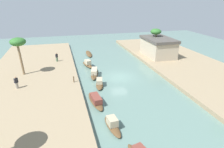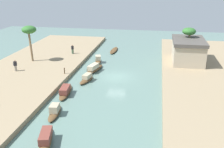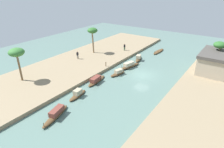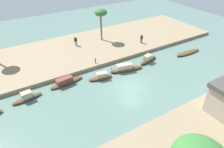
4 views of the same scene
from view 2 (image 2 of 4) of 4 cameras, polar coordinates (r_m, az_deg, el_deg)
name	(u,v)px [view 2 (image 2 of 4)]	position (r m, az deg, el deg)	size (l,w,h in m)	color
river_water	(116,77)	(36.91, 0.93, -0.60)	(73.14, 73.14, 0.00)	slate
riverbank_left	(30,70)	(40.73, -17.22, 0.86)	(47.43, 13.18, 0.53)	#937F60
riverbank_right	(213,81)	(37.18, 20.91, -1.36)	(47.43, 13.18, 0.53)	#937F60
sampan_foreground	(98,60)	(43.22, -3.01, 3.04)	(3.87, 1.75, 1.21)	brown
sampan_upstream_small	(114,50)	(50.15, 0.41, 5.11)	(5.12, 1.20, 0.84)	brown
sampan_with_tall_canopy	(55,111)	(27.27, -12.21, -7.84)	(3.63, 1.27, 1.09)	brown
sampan_near_left_bank	(87,79)	(35.31, -5.47, -1.01)	(3.49, 1.64, 0.97)	brown
sampan_downstream_large	(65,91)	(31.75, -9.97, -3.64)	(4.74, 1.57, 0.99)	brown
sampan_with_red_awning	(94,69)	(38.99, -3.89, 1.14)	(5.15, 2.18, 1.12)	brown
sampan_open_hull	(46,141)	(22.88, -14.08, -13.69)	(4.96, 2.05, 1.06)	brown
person_on_near_bank	(73,50)	(46.90, -8.47, 5.15)	(0.51, 0.51, 1.58)	#4C664C
person_by_mooring	(15,66)	(39.84, -20.03, 1.61)	(0.50, 0.50, 1.60)	gray
mooring_post	(64,71)	(36.98, -10.17, 0.68)	(0.14, 0.14, 0.83)	#4C3823
palm_tree_left_near	(29,31)	(43.15, -17.37, 8.81)	(2.21, 2.21, 5.60)	#7F6647
palm_tree_right_tall	(189,32)	(44.12, 16.20, 8.58)	(2.13, 2.13, 5.11)	#7F6647
riverside_building	(188,50)	(43.17, 16.00, 4.90)	(7.67, 4.84, 3.57)	tan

